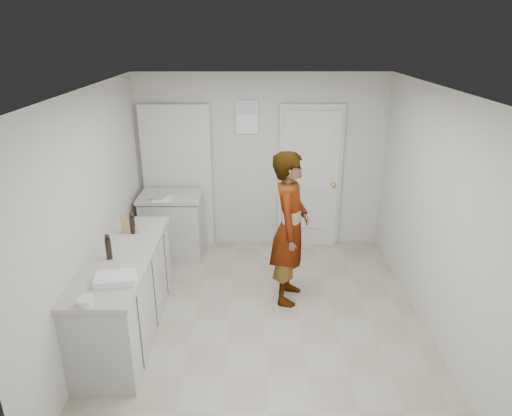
{
  "coord_description": "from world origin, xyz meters",
  "views": [
    {
      "loc": [
        -0.12,
        -4.29,
        3.02
      ],
      "look_at": [
        -0.09,
        0.4,
        1.18
      ],
      "focal_mm": 32.0,
      "sensor_mm": 36.0,
      "label": 1
    }
  ],
  "objects_px": {
    "oil_cruet_b": "(108,247)",
    "oil_cruet_a": "(132,223)",
    "egg_bowl": "(86,302)",
    "baking_dish": "(115,279)",
    "person": "(290,229)",
    "spice_jar": "(137,230)",
    "cake_mix_box": "(127,225)"
  },
  "relations": [
    {
      "from": "oil_cruet_b",
      "to": "oil_cruet_a",
      "type": "bearing_deg",
      "value": 82.18
    },
    {
      "from": "oil_cruet_b",
      "to": "egg_bowl",
      "type": "bearing_deg",
      "value": -87.25
    },
    {
      "from": "oil_cruet_b",
      "to": "baking_dish",
      "type": "relative_size",
      "value": 0.68
    },
    {
      "from": "oil_cruet_b",
      "to": "baking_dish",
      "type": "xyz_separation_m",
      "value": [
        0.18,
        -0.44,
        -0.1
      ]
    },
    {
      "from": "person",
      "to": "spice_jar",
      "type": "distance_m",
      "value": 1.71
    },
    {
      "from": "oil_cruet_a",
      "to": "oil_cruet_b",
      "type": "height_order",
      "value": "oil_cruet_b"
    },
    {
      "from": "egg_bowl",
      "to": "baking_dish",
      "type": "bearing_deg",
      "value": 68.71
    },
    {
      "from": "baking_dish",
      "to": "oil_cruet_a",
      "type": "bearing_deg",
      "value": 95.27
    },
    {
      "from": "person",
      "to": "egg_bowl",
      "type": "relative_size",
      "value": 12.96
    },
    {
      "from": "cake_mix_box",
      "to": "oil_cruet_b",
      "type": "distance_m",
      "value": 0.61
    },
    {
      "from": "cake_mix_box",
      "to": "spice_jar",
      "type": "xyz_separation_m",
      "value": [
        0.1,
        -0.01,
        -0.06
      ]
    },
    {
      "from": "baking_dish",
      "to": "egg_bowl",
      "type": "xyz_separation_m",
      "value": [
        -0.14,
        -0.36,
        -0.0
      ]
    },
    {
      "from": "cake_mix_box",
      "to": "spice_jar",
      "type": "bearing_deg",
      "value": -1.87
    },
    {
      "from": "spice_jar",
      "to": "oil_cruet_a",
      "type": "distance_m",
      "value": 0.09
    },
    {
      "from": "oil_cruet_a",
      "to": "egg_bowl",
      "type": "xyz_separation_m",
      "value": [
        -0.04,
        -1.4,
        -0.09
      ]
    },
    {
      "from": "oil_cruet_b",
      "to": "cake_mix_box",
      "type": "bearing_deg",
      "value": 87.69
    },
    {
      "from": "cake_mix_box",
      "to": "person",
      "type": "bearing_deg",
      "value": 6.83
    },
    {
      "from": "person",
      "to": "oil_cruet_a",
      "type": "xyz_separation_m",
      "value": [
        -1.75,
        -0.15,
        0.14
      ]
    },
    {
      "from": "person",
      "to": "oil_cruet_b",
      "type": "relative_size",
      "value": 6.88
    },
    {
      "from": "spice_jar",
      "to": "egg_bowl",
      "type": "relative_size",
      "value": 0.55
    },
    {
      "from": "oil_cruet_a",
      "to": "oil_cruet_b",
      "type": "distance_m",
      "value": 0.61
    },
    {
      "from": "oil_cruet_a",
      "to": "cake_mix_box",
      "type": "bearing_deg",
      "value": 171.88
    },
    {
      "from": "oil_cruet_b",
      "to": "egg_bowl",
      "type": "xyz_separation_m",
      "value": [
        0.04,
        -0.8,
        -0.1
      ]
    },
    {
      "from": "cake_mix_box",
      "to": "oil_cruet_b",
      "type": "bearing_deg",
      "value": -90.07
    },
    {
      "from": "oil_cruet_a",
      "to": "baking_dish",
      "type": "bearing_deg",
      "value": -84.73
    },
    {
      "from": "person",
      "to": "baking_dish",
      "type": "xyz_separation_m",
      "value": [
        -1.65,
        -1.2,
        0.05
      ]
    },
    {
      "from": "person",
      "to": "baking_dish",
      "type": "bearing_deg",
      "value": 138.32
    },
    {
      "from": "oil_cruet_a",
      "to": "spice_jar",
      "type": "bearing_deg",
      "value": 1.8
    },
    {
      "from": "baking_dish",
      "to": "oil_cruet_b",
      "type": "bearing_deg",
      "value": 112.18
    },
    {
      "from": "baking_dish",
      "to": "egg_bowl",
      "type": "distance_m",
      "value": 0.39
    },
    {
      "from": "baking_dish",
      "to": "person",
      "type": "bearing_deg",
      "value": 35.94
    },
    {
      "from": "spice_jar",
      "to": "oil_cruet_b",
      "type": "xyz_separation_m",
      "value": [
        -0.12,
        -0.6,
        0.09
      ]
    }
  ]
}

